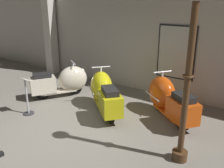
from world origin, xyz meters
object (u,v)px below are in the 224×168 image
Objects in this scene: scooter_0 at (64,81)px; info_stanchion at (27,99)px; scooter_1 at (104,92)px; scooter_2 at (167,98)px; lamppost at (189,67)px.

info_stanchion is (0.13, -1.43, -0.06)m from scooter_0.
scooter_1 is at bearing 42.06° from info_stanchion.
info_stanchion is at bearing -143.06° from scooter_0.
scooter_2 is 1.73× the size of info_stanchion.
scooter_1 reaches higher than scooter_0.
lamppost is 4.14m from info_stanchion.
lamppost is at bearing 158.27° from scooter_2.
scooter_0 is at bearing 95.06° from info_stanchion.
scooter_1 is 1.63m from scooter_2.
info_stanchion is (-1.46, -1.31, -0.09)m from scooter_1.
info_stanchion is (-3.89, -0.38, -1.36)m from lamppost.
lamppost is at bearing -72.76° from scooter_0.
scooter_0 is 0.98× the size of scooter_1.
info_stanchion is (-2.98, -1.90, -0.09)m from scooter_2.
info_stanchion is at bearing -174.39° from lamppost.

